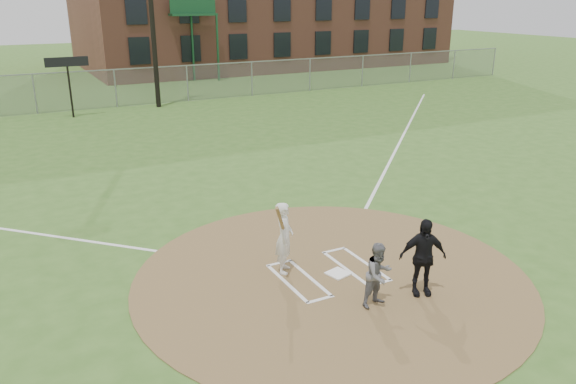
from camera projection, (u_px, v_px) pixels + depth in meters
name	position (u px, v px, depth m)	size (l,w,h in m)	color
ground	(331.00, 277.00, 11.99)	(140.00, 140.00, 0.00)	#386121
dirt_circle	(331.00, 276.00, 11.99)	(8.40, 8.40, 0.02)	olive
home_plate	(338.00, 273.00, 12.06)	(0.43, 0.43, 0.03)	white
foul_line_first	(401.00, 140.00, 23.46)	(0.10, 24.00, 0.01)	white
catcher	(379.00, 275.00, 10.66)	(0.63, 0.49, 1.29)	slate
umpire	(423.00, 257.00, 11.03)	(0.94, 0.39, 1.60)	black
batters_boxes	(328.00, 273.00, 12.11)	(2.08, 1.88, 0.01)	white
batter_at_plate	(284.00, 237.00, 11.93)	(0.83, 1.00, 1.78)	silver
outfield_fence	(116.00, 88.00, 30.07)	(56.08, 0.08, 2.03)	slate
scoreboard_sign	(67.00, 68.00, 27.02)	(2.00, 0.10, 2.93)	black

